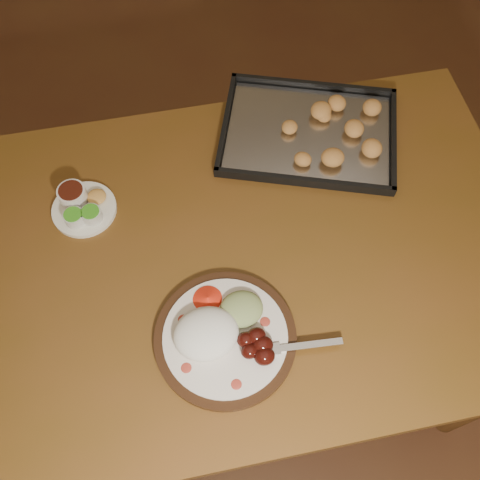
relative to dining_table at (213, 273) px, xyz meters
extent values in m
plane|color=brown|center=(0.04, 0.13, -0.65)|extent=(4.00, 4.00, 0.00)
cube|color=brown|center=(0.00, 0.00, 0.08)|extent=(1.54, 0.96, 0.04)
cylinder|color=#543519|center=(0.70, 0.35, -0.30)|extent=(0.07, 0.07, 0.71)
cylinder|color=black|center=(-0.01, -0.20, 0.11)|extent=(0.30, 0.30, 0.02)
cylinder|color=silver|center=(-0.01, -0.20, 0.12)|extent=(0.26, 0.26, 0.01)
ellipsoid|color=#AC3729|center=(-0.10, -0.25, 0.12)|extent=(0.02, 0.02, 0.00)
ellipsoid|color=#AC3729|center=(-0.01, -0.30, 0.12)|extent=(0.02, 0.02, 0.00)
ellipsoid|color=#AC3729|center=(0.08, -0.19, 0.12)|extent=(0.02, 0.02, 0.00)
ellipsoid|color=#AC3729|center=(-0.09, -0.14, 0.12)|extent=(0.02, 0.02, 0.00)
ellipsoid|color=white|center=(-0.05, -0.19, 0.13)|extent=(0.17, 0.16, 0.06)
ellipsoid|color=#440F09|center=(0.03, -0.25, 0.13)|extent=(0.04, 0.03, 0.03)
ellipsoid|color=#440F09|center=(0.06, -0.24, 0.13)|extent=(0.04, 0.03, 0.03)
ellipsoid|color=#440F09|center=(0.05, -0.22, 0.13)|extent=(0.04, 0.03, 0.03)
ellipsoid|color=#440F09|center=(0.05, -0.26, 0.13)|extent=(0.04, 0.03, 0.03)
ellipsoid|color=#440F09|center=(0.03, -0.22, 0.13)|extent=(0.04, 0.03, 0.03)
ellipsoid|color=tan|center=(0.03, -0.15, 0.13)|extent=(0.12, 0.11, 0.04)
cone|color=red|center=(-0.03, -0.11, 0.13)|extent=(0.07, 0.07, 0.03)
cube|color=silver|center=(0.15, -0.26, 0.12)|extent=(0.14, 0.03, 0.00)
cube|color=silver|center=(0.07, -0.25, 0.12)|extent=(0.04, 0.03, 0.00)
cylinder|color=silver|center=(0.05, -0.26, 0.12)|extent=(0.03, 0.01, 0.00)
cylinder|color=silver|center=(0.05, -0.25, 0.12)|extent=(0.03, 0.01, 0.00)
cylinder|color=silver|center=(0.05, -0.24, 0.12)|extent=(0.03, 0.01, 0.00)
cylinder|color=silver|center=(0.05, -0.24, 0.12)|extent=(0.03, 0.01, 0.00)
cylinder|color=white|center=(-0.27, 0.19, 0.10)|extent=(0.15, 0.15, 0.01)
cylinder|color=silver|center=(-0.29, 0.16, 0.12)|extent=(0.05, 0.05, 0.03)
cylinder|color=green|center=(-0.29, 0.16, 0.14)|extent=(0.04, 0.04, 0.00)
cylinder|color=silver|center=(-0.25, 0.16, 0.12)|extent=(0.05, 0.05, 0.03)
cylinder|color=green|center=(-0.25, 0.16, 0.14)|extent=(0.04, 0.04, 0.00)
cylinder|color=white|center=(-0.29, 0.22, 0.13)|extent=(0.07, 0.07, 0.04)
cylinder|color=#3E140B|center=(-0.29, 0.22, 0.15)|extent=(0.06, 0.06, 0.00)
ellipsoid|color=#DE984E|center=(-0.23, 0.21, 0.12)|extent=(0.05, 0.05, 0.02)
cube|color=black|center=(0.32, 0.28, 0.10)|extent=(0.53, 0.46, 0.01)
cube|color=black|center=(0.38, 0.43, 0.12)|extent=(0.42, 0.17, 0.02)
cube|color=black|center=(0.26, 0.14, 0.12)|extent=(0.42, 0.17, 0.02)
cube|color=black|center=(0.52, 0.20, 0.12)|extent=(0.13, 0.31, 0.02)
cube|color=black|center=(0.12, 0.36, 0.12)|extent=(0.13, 0.31, 0.02)
cube|color=silver|center=(0.32, 0.28, 0.11)|extent=(0.49, 0.42, 0.00)
ellipsoid|color=#DB964C|center=(0.37, 0.26, 0.13)|extent=(0.05, 0.05, 0.03)
ellipsoid|color=#DB964C|center=(0.42, 0.29, 0.13)|extent=(0.07, 0.07, 0.03)
ellipsoid|color=#DB964C|center=(0.37, 0.37, 0.13)|extent=(0.05, 0.06, 0.03)
ellipsoid|color=#DB964C|center=(0.27, 0.35, 0.13)|extent=(0.06, 0.07, 0.03)
ellipsoid|color=#DB964C|center=(0.24, 0.34, 0.13)|extent=(0.06, 0.06, 0.03)
ellipsoid|color=#DB964C|center=(0.27, 0.29, 0.13)|extent=(0.06, 0.06, 0.03)
ellipsoid|color=#DB964C|center=(0.24, 0.25, 0.13)|extent=(0.06, 0.07, 0.03)
ellipsoid|color=#DB964C|center=(0.30, 0.19, 0.13)|extent=(0.05, 0.06, 0.03)
ellipsoid|color=#DB964C|center=(0.40, 0.21, 0.13)|extent=(0.07, 0.07, 0.03)
camera|label=1|loc=(-0.06, -0.54, 1.19)|focal=40.00mm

